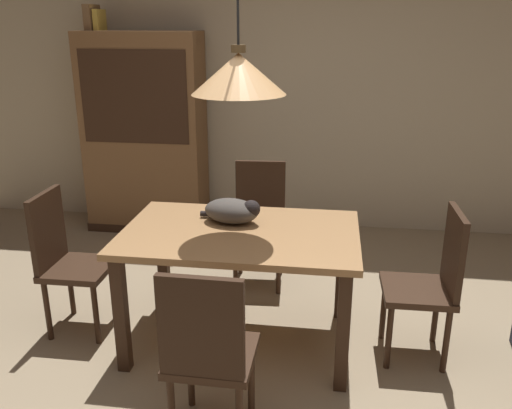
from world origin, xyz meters
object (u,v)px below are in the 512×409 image
object	(u,v)px
dining_table	(240,246)
cat_sleeping	(233,211)
chair_far_back	(259,218)
pendant_lamp	(239,73)
chair_left_side	(66,256)
chair_near_front	(208,350)
chair_right_side	(432,279)
hutch_bookcase	(145,138)
book_brown_thick	(92,18)
book_yellow_short	(100,20)

from	to	relation	value
dining_table	cat_sleeping	size ratio (longest dim) A/B	3.53
chair_far_back	pendant_lamp	size ratio (longest dim) A/B	0.72
chair_left_side	chair_near_front	xyz separation A→B (m)	(1.13, -0.88, 0.00)
chair_left_side	cat_sleeping	distance (m)	1.12
chair_near_front	cat_sleeping	bearing A→B (deg)	93.70
chair_near_front	dining_table	bearing A→B (deg)	89.92
chair_left_side	chair_right_side	bearing A→B (deg)	0.05
chair_far_back	chair_right_side	bearing A→B (deg)	-37.74
chair_right_side	hutch_bookcase	distance (m)	3.02
hutch_bookcase	dining_table	bearing A→B (deg)	-56.60
cat_sleeping	hutch_bookcase	size ratio (longest dim) A/B	0.21
dining_table	book_brown_thick	xyz separation A→B (m)	(-1.64, 1.86, 1.31)
pendant_lamp	book_yellow_short	xyz separation A→B (m)	(-1.58, 1.86, 0.28)
book_yellow_short	chair_far_back	bearing A→B (deg)	-32.05
hutch_bookcase	book_yellow_short	bearing A→B (deg)	179.75
book_yellow_short	dining_table	bearing A→B (deg)	-49.76
chair_far_back	chair_near_front	size ratio (longest dim) A/B	1.00
hutch_bookcase	book_yellow_short	world-z (taller)	book_yellow_short
chair_near_front	pendant_lamp	bearing A→B (deg)	89.92
book_brown_thick	book_yellow_short	world-z (taller)	book_brown_thick
book_brown_thick	pendant_lamp	bearing A→B (deg)	-48.54
chair_near_front	hutch_bookcase	bearing A→B (deg)	114.10
chair_far_back	chair_right_side	xyz separation A→B (m)	(1.13, -0.88, 0.00)
chair_far_back	book_yellow_short	bearing A→B (deg)	147.95
book_brown_thick	cat_sleeping	bearing A→B (deg)	-47.67
chair_far_back	book_yellow_short	size ratio (longest dim) A/B	4.65
chair_near_front	pendant_lamp	distance (m)	1.45
chair_left_side	book_yellow_short	world-z (taller)	book_yellow_short
dining_table	pendant_lamp	bearing A→B (deg)	92.86
book_brown_thick	book_yellow_short	xyz separation A→B (m)	(0.07, 0.00, -0.02)
dining_table	chair_right_side	bearing A→B (deg)	0.06
dining_table	cat_sleeping	bearing A→B (deg)	117.17
chair_left_side	hutch_bookcase	size ratio (longest dim) A/B	0.50
chair_left_side	chair_far_back	distance (m)	1.43
chair_left_side	chair_near_front	world-z (taller)	same
dining_table	hutch_bookcase	world-z (taller)	hutch_bookcase
chair_far_back	hutch_bookcase	bearing A→B (deg)	141.21
cat_sleeping	pendant_lamp	xyz separation A→B (m)	(0.07, -0.13, 0.84)
hutch_bookcase	chair_near_front	bearing A→B (deg)	-65.90
chair_far_back	book_yellow_short	world-z (taller)	book_yellow_short
hutch_bookcase	book_brown_thick	bearing A→B (deg)	179.79
chair_near_front	book_brown_thick	size ratio (longest dim) A/B	3.88
cat_sleeping	book_yellow_short	xyz separation A→B (m)	(-1.51, 1.73, 1.11)
dining_table	book_yellow_short	world-z (taller)	book_yellow_short
chair_right_side	book_yellow_short	xyz separation A→B (m)	(-2.70, 1.86, 1.43)
book_yellow_short	pendant_lamp	bearing A→B (deg)	-49.76
pendant_lamp	hutch_bookcase	size ratio (longest dim) A/B	0.70
chair_left_side	book_yellow_short	distance (m)	2.39
chair_right_side	hutch_bookcase	bearing A→B (deg)	141.71
dining_table	hutch_bookcase	xyz separation A→B (m)	(-1.23, 1.86, 0.24)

